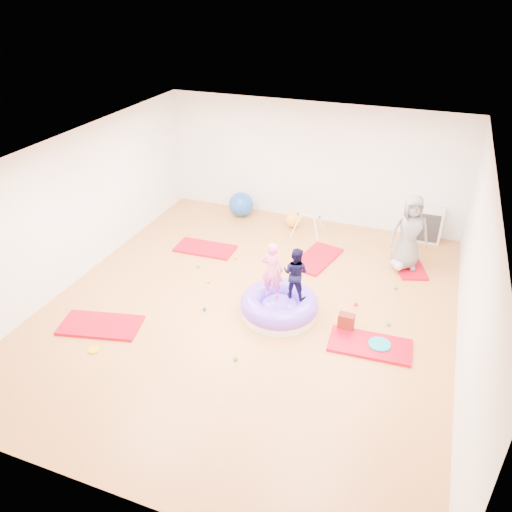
% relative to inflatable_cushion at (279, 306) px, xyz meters
% --- Properties ---
extents(room, '(7.01, 8.01, 2.81)m').
position_rel_inflatable_cushion_xyz_m(room, '(-0.55, 0.00, 1.23)').
color(room, '#C76D41').
rests_on(room, ground).
extents(gym_mat_front_left, '(1.46, 0.96, 0.06)m').
position_rel_inflatable_cushion_xyz_m(gym_mat_front_left, '(-2.72, -1.42, -0.14)').
color(gym_mat_front_left, '#BB0013').
rests_on(gym_mat_front_left, ground).
extents(gym_mat_mid_left, '(1.29, 0.68, 0.05)m').
position_rel_inflatable_cushion_xyz_m(gym_mat_mid_left, '(-2.24, 1.66, -0.14)').
color(gym_mat_mid_left, '#BB0013').
rests_on(gym_mat_mid_left, ground).
extents(gym_mat_center_back, '(0.91, 1.39, 0.05)m').
position_rel_inflatable_cushion_xyz_m(gym_mat_center_back, '(0.14, 2.09, -0.14)').
color(gym_mat_center_back, '#BB0013').
rests_on(gym_mat_center_back, ground).
extents(gym_mat_right, '(1.34, 0.73, 0.05)m').
position_rel_inflatable_cushion_xyz_m(gym_mat_right, '(1.65, -0.33, -0.14)').
color(gym_mat_right, '#BB0013').
rests_on(gym_mat_right, ground).
extents(gym_mat_rear_right, '(0.84, 1.17, 0.04)m').
position_rel_inflatable_cushion_xyz_m(gym_mat_rear_right, '(1.98, 2.46, -0.15)').
color(gym_mat_rear_right, '#BB0013').
rests_on(gym_mat_rear_right, ground).
extents(inflatable_cushion, '(1.37, 1.37, 0.43)m').
position_rel_inflatable_cushion_xyz_m(inflatable_cushion, '(0.00, 0.00, 0.00)').
color(inflatable_cushion, white).
rests_on(inflatable_cushion, ground).
extents(child_pink, '(0.39, 0.26, 1.04)m').
position_rel_inflatable_cushion_xyz_m(child_pink, '(-0.15, 0.01, 0.75)').
color(child_pink, pink).
rests_on(child_pink, inflatable_cushion).
extents(child_navy, '(0.50, 0.41, 0.94)m').
position_rel_inflatable_cushion_xyz_m(child_navy, '(0.23, 0.13, 0.70)').
color(child_navy, black).
rests_on(child_navy, inflatable_cushion).
extents(adult_caregiver, '(0.86, 0.68, 1.53)m').
position_rel_inflatable_cushion_xyz_m(adult_caregiver, '(1.88, 2.39, 0.64)').
color(adult_caregiver, slate).
rests_on(adult_caregiver, gym_mat_rear_right).
extents(infant, '(0.36, 0.37, 0.21)m').
position_rel_inflatable_cushion_xyz_m(infant, '(1.79, 2.22, -0.02)').
color(infant, '#94A6CC').
rests_on(infant, gym_mat_rear_right).
extents(ball_pit_balls, '(3.97, 2.99, 0.07)m').
position_rel_inflatable_cushion_xyz_m(ball_pit_balls, '(-0.22, 0.46, -0.13)').
color(ball_pit_balls, '#FBBA00').
rests_on(ball_pit_balls, ground).
extents(exercise_ball_blue, '(0.60, 0.60, 0.60)m').
position_rel_inflatable_cushion_xyz_m(exercise_ball_blue, '(-2.16, 3.55, 0.13)').
color(exercise_ball_blue, '#184BA7').
rests_on(exercise_ball_blue, ground).
extents(exercise_ball_orange, '(0.38, 0.38, 0.38)m').
position_rel_inflatable_cushion_xyz_m(exercise_ball_orange, '(-0.78, 3.40, 0.02)').
color(exercise_ball_orange, '#FFAC2C').
rests_on(exercise_ball_orange, ground).
extents(infant_play_gym, '(0.67, 0.64, 0.52)m').
position_rel_inflatable_cushion_xyz_m(infant_play_gym, '(-0.34, 3.09, 0.18)').
color(infant_play_gym, silver).
rests_on(infant_play_gym, ground).
extents(cube_shelf, '(0.76, 0.38, 0.76)m').
position_rel_inflatable_cushion_xyz_m(cube_shelf, '(2.12, 3.80, 0.21)').
color(cube_shelf, silver).
rests_on(cube_shelf, ground).
extents(balance_disc, '(0.36, 0.36, 0.08)m').
position_rel_inflatable_cushion_xyz_m(balance_disc, '(1.79, -0.30, -0.13)').
color(balance_disc, teal).
rests_on(balance_disc, ground).
extents(backpack, '(0.27, 0.17, 0.31)m').
position_rel_inflatable_cushion_xyz_m(backpack, '(1.19, -0.03, -0.01)').
color(backpack, red).
rests_on(backpack, ground).
extents(yellow_toy, '(0.18, 0.18, 0.03)m').
position_rel_inflatable_cushion_xyz_m(yellow_toy, '(-2.45, -1.98, -0.16)').
color(yellow_toy, '#FBBA00').
rests_on(yellow_toy, ground).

